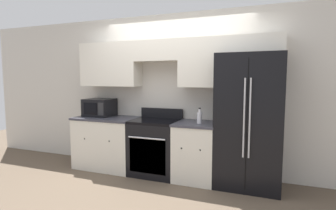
% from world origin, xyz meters
% --- Properties ---
extents(ground_plane, '(12.00, 12.00, 0.00)m').
position_xyz_m(ground_plane, '(0.00, 0.00, 0.00)').
color(ground_plane, brown).
extents(wall_back, '(8.00, 0.39, 2.60)m').
position_xyz_m(wall_back, '(0.01, 0.59, 1.48)').
color(wall_back, beige).
rests_on(wall_back, ground_plane).
extents(lower_cabinets_left, '(1.08, 0.64, 0.88)m').
position_xyz_m(lower_cabinets_left, '(-1.12, 0.31, 0.44)').
color(lower_cabinets_left, silver).
rests_on(lower_cabinets_left, ground_plane).
extents(lower_cabinets_right, '(0.63, 0.64, 0.88)m').
position_xyz_m(lower_cabinets_right, '(0.46, 0.31, 0.44)').
color(lower_cabinets_right, silver).
rests_on(lower_cabinets_right, ground_plane).
extents(oven_range, '(0.75, 0.65, 1.04)m').
position_xyz_m(oven_range, '(-0.22, 0.31, 0.45)').
color(oven_range, black).
rests_on(oven_range, ground_plane).
extents(refrigerator, '(0.89, 0.79, 1.88)m').
position_xyz_m(refrigerator, '(1.21, 0.38, 0.94)').
color(refrigerator, black).
rests_on(refrigerator, ground_plane).
extents(microwave, '(0.48, 0.42, 0.31)m').
position_xyz_m(microwave, '(-1.32, 0.38, 1.03)').
color(microwave, black).
rests_on(microwave, lower_cabinets_left).
extents(bottle, '(0.07, 0.07, 0.23)m').
position_xyz_m(bottle, '(0.52, 0.25, 0.97)').
color(bottle, silver).
rests_on(bottle, lower_cabinets_right).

